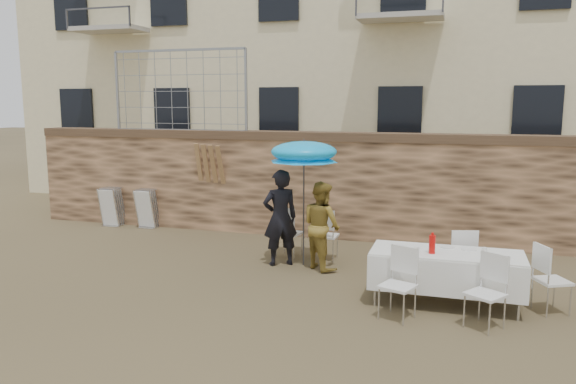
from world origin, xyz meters
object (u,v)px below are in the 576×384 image
(couple_chair_left, at_px, (289,232))
(chair_stack_left, at_px, (116,205))
(chair_stack_right, at_px, (150,207))
(umbrella, at_px, (304,156))
(soda_bottle, at_px, (432,244))
(table_chair_front_left, at_px, (398,284))
(banquet_table, at_px, (447,255))
(couple_chair_right, at_px, (326,234))
(table_chair_back, at_px, (461,258))
(man_suit, at_px, (280,218))
(table_chair_front_right, at_px, (485,292))
(table_chair_side, at_px, (552,279))
(woman_dress, at_px, (322,225))

(couple_chair_left, height_order, chair_stack_left, couple_chair_left)
(chair_stack_left, relative_size, chair_stack_right, 1.00)
(umbrella, xyz_separation_m, soda_bottle, (2.26, -1.45, -1.05))
(umbrella, xyz_separation_m, table_chair_front_left, (1.86, -2.05, -1.47))
(banquet_table, distance_m, chair_stack_left, 8.24)
(couple_chair_right, bearing_deg, banquet_table, 142.34)
(umbrella, bearing_deg, chair_stack_left, 159.19)
(umbrella, relative_size, chair_stack_right, 2.25)
(table_chair_back, bearing_deg, soda_bottle, 52.11)
(umbrella, distance_m, couple_chair_right, 1.57)
(couple_chair_right, distance_m, chair_stack_right, 4.75)
(chair_stack_right, bearing_deg, table_chair_front_left, -33.36)
(couple_chair_left, bearing_deg, umbrella, 141.58)
(man_suit, distance_m, table_chair_front_right, 3.90)
(table_chair_back, bearing_deg, table_chair_side, 134.68)
(man_suit, relative_size, umbrella, 0.83)
(chair_stack_left, bearing_deg, banquet_table, -23.22)
(couple_chair_left, xyz_separation_m, couple_chair_right, (0.70, 0.00, 0.00))
(table_chair_side, bearing_deg, chair_stack_left, 44.93)
(table_chair_front_right, bearing_deg, table_chair_back, 135.59)
(table_chair_side, xyz_separation_m, chair_stack_right, (-8.07, 3.15, -0.02))
(table_chair_front_left, xyz_separation_m, table_chair_back, (0.80, 1.55, 0.00))
(couple_chair_left, xyz_separation_m, table_chair_front_left, (2.26, -2.50, 0.00))
(table_chair_front_right, height_order, chair_stack_right, table_chair_front_right)
(umbrella, distance_m, soda_bottle, 2.88)
(couple_chair_left, xyz_separation_m, soda_bottle, (2.66, -1.90, 0.43))
(table_chair_front_right, bearing_deg, table_chair_front_left, -145.36)
(table_chair_front_left, distance_m, table_chair_side, 2.17)
(woman_dress, distance_m, table_chair_front_right, 3.27)
(table_chair_front_left, bearing_deg, couple_chair_right, 142.92)
(chair_stack_right, bearing_deg, man_suit, -28.19)
(man_suit, bearing_deg, table_chair_side, 132.24)
(table_chair_front_right, xyz_separation_m, table_chair_back, (-0.30, 1.55, 0.00))
(couple_chair_left, relative_size, chair_stack_left, 1.04)
(chair_stack_left, bearing_deg, table_chair_front_left, -29.83)
(table_chair_back, xyz_separation_m, chair_stack_right, (-6.87, 2.45, -0.02))
(chair_stack_left, bearing_deg, couple_chair_right, -15.42)
(table_chair_front_left, bearing_deg, chair_stack_left, 171.22)
(banquet_table, xyz_separation_m, chair_stack_left, (-7.57, 3.25, -0.27))
(couple_chair_left, height_order, couple_chair_right, same)
(banquet_table, relative_size, table_chair_side, 2.19)
(couple_chair_right, bearing_deg, chair_stack_left, -13.97)
(umbrella, relative_size, couple_chair_right, 2.15)
(umbrella, relative_size, couple_chair_left, 2.15)
(table_chair_front_left, relative_size, table_chair_front_right, 1.00)
(chair_stack_right, bearing_deg, woman_dress, -24.12)
(table_chair_side, height_order, chair_stack_right, table_chair_side)
(couple_chair_left, distance_m, table_chair_back, 3.20)
(man_suit, xyz_separation_m, table_chair_back, (3.06, -0.40, -0.37))
(umbrella, bearing_deg, table_chair_front_left, -47.88)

